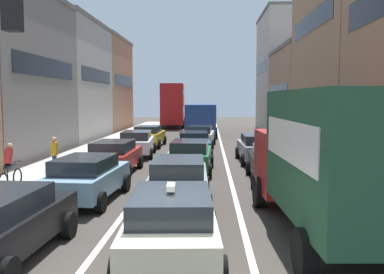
{
  "coord_description": "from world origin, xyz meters",
  "views": [
    {
      "loc": [
        0.81,
        -7.76,
        3.38
      ],
      "look_at": [
        0.0,
        12.0,
        1.6
      ],
      "focal_mm": 39.8,
      "sensor_mm": 36.0,
      "label": 1
    }
  ],
  "objects_px": {
    "sedan_left_lane_third": "(114,156)",
    "sedan_left_lane_fifth": "(149,135)",
    "sedan_centre_lane_second": "(179,180)",
    "hatchback_centre_lane_third": "(190,155)",
    "coupe_centre_lane_fourth": "(193,143)",
    "sedan_right_lane_behind_truck": "(274,162)",
    "sedan_left_lane_fourth": "(137,143)",
    "bus_far_queue_secondary": "(173,103)",
    "taxi_centre_lane_front": "(171,223)",
    "wagon_left_lane_second": "(87,177)",
    "bus_mid_queue_primary": "(201,117)",
    "wagon_right_lane_far": "(258,147)",
    "pedestrian_near_kerb": "(54,152)",
    "cyclist_on_sidewalk": "(10,166)",
    "removalist_box_truck": "(330,158)",
    "sedan_centre_lane_fifth": "(200,136)"
  },
  "relations": [
    {
      "from": "removalist_box_truck",
      "to": "pedestrian_near_kerb",
      "type": "xyz_separation_m",
      "value": [
        -9.95,
        8.68,
        -1.03
      ]
    },
    {
      "from": "sedan_centre_lane_second",
      "to": "coupe_centre_lane_fourth",
      "type": "height_order",
      "value": "same"
    },
    {
      "from": "wagon_left_lane_second",
      "to": "pedestrian_near_kerb",
      "type": "height_order",
      "value": "pedestrian_near_kerb"
    },
    {
      "from": "sedan_left_lane_fifth",
      "to": "sedan_right_lane_behind_truck",
      "type": "xyz_separation_m",
      "value": [
        6.92,
        -12.4,
        0.0
      ]
    },
    {
      "from": "coupe_centre_lane_fourth",
      "to": "sedan_right_lane_behind_truck",
      "type": "xyz_separation_m",
      "value": [
        3.56,
        -7.19,
        0.0
      ]
    },
    {
      "from": "hatchback_centre_lane_third",
      "to": "sedan_centre_lane_fifth",
      "type": "xyz_separation_m",
      "value": [
        0.22,
        10.48,
        0.0
      ]
    },
    {
      "from": "hatchback_centre_lane_third",
      "to": "sedan_left_lane_fifth",
      "type": "bearing_deg",
      "value": 19.87
    },
    {
      "from": "coupe_centre_lane_fourth",
      "to": "sedan_right_lane_behind_truck",
      "type": "height_order",
      "value": "same"
    },
    {
      "from": "wagon_right_lane_far",
      "to": "sedan_right_lane_behind_truck",
      "type": "bearing_deg",
      "value": 178.91
    },
    {
      "from": "sedan_left_lane_third",
      "to": "sedan_left_lane_fourth",
      "type": "bearing_deg",
      "value": 0.71
    },
    {
      "from": "taxi_centre_lane_front",
      "to": "sedan_right_lane_behind_truck",
      "type": "relative_size",
      "value": 1.01
    },
    {
      "from": "sedan_centre_lane_second",
      "to": "bus_mid_queue_primary",
      "type": "bearing_deg",
      "value": -2.32
    },
    {
      "from": "bus_far_queue_secondary",
      "to": "wagon_right_lane_far",
      "type": "bearing_deg",
      "value": -168.89
    },
    {
      "from": "hatchback_centre_lane_third",
      "to": "coupe_centre_lane_fourth",
      "type": "bearing_deg",
      "value": 2.37
    },
    {
      "from": "wagon_left_lane_second",
      "to": "cyclist_on_sidewalk",
      "type": "xyz_separation_m",
      "value": [
        -3.47,
        1.8,
        0.05
      ]
    },
    {
      "from": "hatchback_centre_lane_third",
      "to": "sedan_left_lane_fifth",
      "type": "xyz_separation_m",
      "value": [
        -3.4,
        10.47,
        0.0
      ]
    },
    {
      "from": "sedan_centre_lane_second",
      "to": "sedan_left_lane_fifth",
      "type": "xyz_separation_m",
      "value": [
        -3.29,
        16.32,
        0.0
      ]
    },
    {
      "from": "sedan_centre_lane_fifth",
      "to": "bus_far_queue_secondary",
      "type": "bearing_deg",
      "value": 13.03
    },
    {
      "from": "sedan_left_lane_fifth",
      "to": "sedan_left_lane_fourth",
      "type": "bearing_deg",
      "value": -178.55
    },
    {
      "from": "hatchback_centre_lane_third",
      "to": "removalist_box_truck",
      "type": "bearing_deg",
      "value": -155.52
    },
    {
      "from": "sedan_centre_lane_second",
      "to": "hatchback_centre_lane_third",
      "type": "height_order",
      "value": "same"
    },
    {
      "from": "sedan_left_lane_third",
      "to": "sedan_right_lane_behind_truck",
      "type": "height_order",
      "value": "same"
    },
    {
      "from": "coupe_centre_lane_fourth",
      "to": "wagon_right_lane_far",
      "type": "relative_size",
      "value": 1.01
    },
    {
      "from": "removalist_box_truck",
      "to": "hatchback_centre_lane_third",
      "type": "height_order",
      "value": "removalist_box_truck"
    },
    {
      "from": "sedan_right_lane_behind_truck",
      "to": "bus_mid_queue_primary",
      "type": "distance_m",
      "value": 21.81
    },
    {
      "from": "taxi_centre_lane_front",
      "to": "sedan_right_lane_behind_truck",
      "type": "xyz_separation_m",
      "value": [
        3.43,
        8.73,
        -0.0
      ]
    },
    {
      "from": "bus_mid_queue_primary",
      "to": "bus_far_queue_secondary",
      "type": "distance_m",
      "value": 12.96
    },
    {
      "from": "sedan_left_lane_third",
      "to": "bus_mid_queue_primary",
      "type": "bearing_deg",
      "value": -9.16
    },
    {
      "from": "hatchback_centre_lane_third",
      "to": "sedan_left_lane_third",
      "type": "bearing_deg",
      "value": 97.31
    },
    {
      "from": "cyclist_on_sidewalk",
      "to": "taxi_centre_lane_front",
      "type": "bearing_deg",
      "value": -132.89
    },
    {
      "from": "sedan_left_lane_third",
      "to": "bus_far_queue_secondary",
      "type": "relative_size",
      "value": 0.41
    },
    {
      "from": "taxi_centre_lane_front",
      "to": "wagon_left_lane_second",
      "type": "height_order",
      "value": "taxi_centre_lane_front"
    },
    {
      "from": "sedan_left_lane_third",
      "to": "pedestrian_near_kerb",
      "type": "distance_m",
      "value": 2.74
    },
    {
      "from": "bus_far_queue_secondary",
      "to": "sedan_left_lane_fourth",
      "type": "bearing_deg",
      "value": 177.63
    },
    {
      "from": "wagon_left_lane_second",
      "to": "wagon_right_lane_far",
      "type": "xyz_separation_m",
      "value": [
        6.63,
        8.9,
        0.0
      ]
    },
    {
      "from": "cyclist_on_sidewalk",
      "to": "coupe_centre_lane_fourth",
      "type": "bearing_deg",
      "value": -33.39
    },
    {
      "from": "taxi_centre_lane_front",
      "to": "sedan_left_lane_fifth",
      "type": "relative_size",
      "value": 1.01
    },
    {
      "from": "removalist_box_truck",
      "to": "sedan_left_lane_fifth",
      "type": "height_order",
      "value": "removalist_box_truck"
    },
    {
      "from": "sedan_left_lane_third",
      "to": "coupe_centre_lane_fourth",
      "type": "xyz_separation_m",
      "value": [
        3.4,
        5.58,
        0.0
      ]
    },
    {
      "from": "wagon_right_lane_far",
      "to": "pedestrian_near_kerb",
      "type": "height_order",
      "value": "pedestrian_near_kerb"
    },
    {
      "from": "hatchback_centre_lane_third",
      "to": "coupe_centre_lane_fourth",
      "type": "distance_m",
      "value": 5.25
    },
    {
      "from": "taxi_centre_lane_front",
      "to": "cyclist_on_sidewalk",
      "type": "bearing_deg",
      "value": 41.09
    },
    {
      "from": "sedan_left_lane_fifth",
      "to": "bus_mid_queue_primary",
      "type": "relative_size",
      "value": 0.41
    },
    {
      "from": "removalist_box_truck",
      "to": "coupe_centre_lane_fourth",
      "type": "xyz_separation_m",
      "value": [
        -3.81,
        14.27,
        -1.18
      ]
    },
    {
      "from": "sedan_left_lane_third",
      "to": "sedan_left_lane_fifth",
      "type": "height_order",
      "value": "same"
    },
    {
      "from": "sedan_centre_lane_second",
      "to": "sedan_left_lane_fourth",
      "type": "relative_size",
      "value": 0.99
    },
    {
      "from": "wagon_right_lane_far",
      "to": "pedestrian_near_kerb",
      "type": "xyz_separation_m",
      "value": [
        -9.64,
        -3.72,
        0.15
      ]
    },
    {
      "from": "taxi_centre_lane_front",
      "to": "coupe_centre_lane_fourth",
      "type": "bearing_deg",
      "value": -2.63
    },
    {
      "from": "sedan_centre_lane_fifth",
      "to": "wagon_right_lane_far",
      "type": "distance_m",
      "value": 7.81
    },
    {
      "from": "sedan_left_lane_third",
      "to": "sedan_left_lane_fourth",
      "type": "relative_size",
      "value": 0.98
    }
  ]
}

